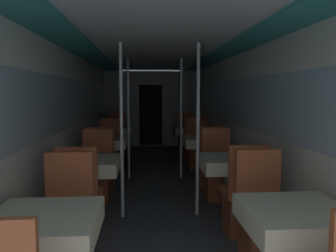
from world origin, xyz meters
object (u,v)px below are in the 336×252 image
object	(u,v)px
chair_left_near_1	(80,211)
chair_right_near_1	(243,206)
support_pole_left_2	(128,119)
dining_table_right_3	(189,131)
dining_table_right_1	(229,165)
chair_right_far_2	(197,154)
chair_left_near_3	(113,150)
support_pole_left_1	(122,132)
chair_right_near_3	(193,149)
chair_right_near_2	(209,168)
chair_left_near_2	(102,170)
dining_table_left_1	(89,168)
chair_left_far_2	(110,155)
chair_left_far_1	(97,180)
dining_table_left_3	(115,132)
dining_table_right_2	(203,143)
support_pole_right_2	(181,119)
chair_left_far_0	(67,236)
dining_table_right_0	(296,222)
chair_left_far_3	(117,141)
dining_table_left_2	(106,144)
support_pole_right_1	(198,131)
chair_right_far_0	(263,229)
chair_right_far_3	(186,141)
dining_table_left_0	(44,230)

from	to	relation	value
chair_left_near_1	chair_right_near_1	size ratio (longest dim) A/B	1.00
support_pole_left_2	dining_table_right_3	size ratio (longest dim) A/B	2.89
dining_table_right_1	chair_right_far_2	size ratio (longest dim) A/B	0.73
chair_right_near_1	chair_left_near_1	bearing A→B (deg)	180.00
chair_left_near_3	dining_table_right_1	xyz separation A→B (m)	(1.70, -2.97, 0.31)
support_pole_left_1	chair_right_near_3	size ratio (longest dim) A/B	2.10
dining_table_right_3	chair_right_near_2	bearing A→B (deg)	-90.00
chair_right_far_2	chair_right_near_2	bearing A→B (deg)	90.00
chair_left_near_1	chair_left_near_2	distance (m)	1.78
dining_table_right_1	chair_right_near_3	distance (m)	2.99
dining_table_left_1	chair_left_far_2	distance (m)	2.40
chair_left_far_1	dining_table_left_3	bearing A→B (deg)	-90.00
dining_table_left_1	chair_left_near_1	world-z (taller)	chair_left_near_1
chair_right_near_1	dining_table_right_3	distance (m)	4.18
chair_left_near_3	dining_table_right_2	distance (m)	2.10
chair_left_far_1	support_pole_right_2	distance (m)	1.92
dining_table_left_1	chair_right_near_1	world-z (taller)	chair_right_near_1
chair_left_far_0	dining_table_right_0	size ratio (longest dim) A/B	1.37
support_pole_left_1	chair_left_near_3	xyz separation A→B (m)	(-0.39, 2.97, -0.74)
chair_left_near_3	dining_table_right_0	world-z (taller)	chair_left_near_3
chair_left_far_3	support_pole_right_2	world-z (taller)	support_pole_right_2
chair_left_far_1	chair_left_near_3	xyz separation A→B (m)	(0.00, 2.37, 0.00)
chair_left_far_2	support_pole_left_1	bearing A→B (deg)	99.37
dining_table_left_2	dining_table_right_1	size ratio (longest dim) A/B	1.00
support_pole_right_1	chair_left_near_2	bearing A→B (deg)	137.84
dining_table_right_2	chair_right_near_2	size ratio (longest dim) A/B	0.73
chair_right_far_0	chair_right_near_2	bearing A→B (deg)	-90.00
chair_left_near_1	chair_right_far_0	world-z (taller)	same
chair_right_near_1	chair_right_far_3	xyz separation A→B (m)	(0.00, 4.76, 0.00)
chair_left_far_3	chair_right_near_3	distance (m)	2.08
support_pole_left_1	chair_left_far_2	xyz separation A→B (m)	(-0.39, 2.38, -0.74)
chair_left_near_1	dining_table_right_2	world-z (taller)	chair_left_near_1
dining_table_left_3	chair_right_far_2	world-z (taller)	chair_right_far_2
dining_table_left_1	dining_table_left_2	distance (m)	1.78
chair_right_near_1	chair_right_near_3	world-z (taller)	same
chair_right_far_2	dining_table_right_3	size ratio (longest dim) A/B	1.37
chair_right_near_2	dining_table_right_3	world-z (taller)	chair_right_near_2
chair_left_far_0	support_pole_right_2	distance (m)	3.33
dining_table_right_1	dining_table_left_0	bearing A→B (deg)	-133.68
dining_table_right_1	chair_left_far_0	bearing A→B (deg)	-145.13
chair_left_far_3	dining_table_right_0	size ratio (longest dim) A/B	1.37
dining_table_right_0	dining_table_left_1	bearing A→B (deg)	133.68
chair_left_far_1	dining_table_right_0	size ratio (longest dim) A/B	1.37
dining_table_left_0	chair_left_far_1	distance (m)	2.40
chair_left_far_3	dining_table_right_0	world-z (taller)	chair_left_far_3
chair_left_far_0	chair_right_far_3	distance (m)	5.62
support_pole_left_2	chair_left_near_3	distance (m)	1.45
support_pole_right_2	dining_table_right_0	bearing A→B (deg)	-83.72
support_pole_right_2	support_pole_left_1	bearing A→B (deg)	-117.24
chair_left_far_2	dining_table_right_0	xyz separation A→B (m)	(1.70, -4.17, 0.31)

